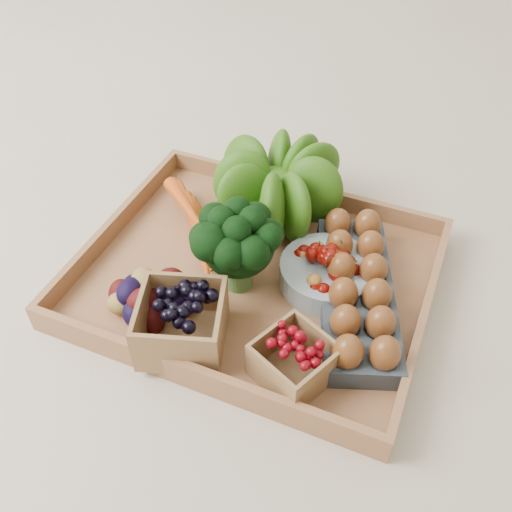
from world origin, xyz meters
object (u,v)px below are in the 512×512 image
at_px(tray, 256,279).
at_px(broccoli, 238,259).
at_px(egg_carton, 356,295).
at_px(cherry_bowl, 327,274).

bearing_deg(tray, broccoli, -123.51).
distance_m(broccoli, egg_carton, 0.19).
distance_m(cherry_bowl, egg_carton, 0.06).
bearing_deg(egg_carton, broccoli, 169.99).
bearing_deg(egg_carton, cherry_bowl, 135.69).
height_order(tray, cherry_bowl, cherry_bowl).
bearing_deg(cherry_bowl, egg_carton, -24.19).
relative_size(tray, broccoli, 3.77).
xyz_separation_m(broccoli, cherry_bowl, (0.13, 0.06, -0.04)).
distance_m(tray, egg_carton, 0.17).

